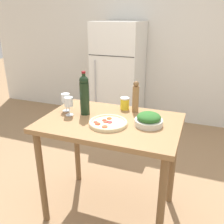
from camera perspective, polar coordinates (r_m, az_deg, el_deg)
ground_plane at (r=2.52m, az=-0.31°, el=-21.34°), size 14.00×14.00×0.00m
wall_back at (r=4.12m, az=11.56°, el=15.52°), size 6.40×0.06×2.60m
refrigerator at (r=3.95m, az=1.57°, el=8.39°), size 0.69×0.74×1.61m
prep_counter at (r=2.07m, az=-0.36°, el=-5.37°), size 1.11×0.74×0.91m
wine_bottle at (r=2.09m, az=-6.32°, el=4.06°), size 0.08×0.08×0.37m
wine_glass_near at (r=2.11m, az=-9.88°, el=2.14°), size 0.07×0.07×0.16m
wine_glass_far at (r=2.20m, az=-10.54°, el=2.98°), size 0.07×0.07×0.16m
pepper_mill at (r=2.15m, az=5.42°, el=3.39°), size 0.06×0.06×0.27m
salad_bowl at (r=1.93m, az=8.39°, el=-1.73°), size 0.22×0.22×0.10m
homemade_pizza at (r=1.93m, az=-0.91°, el=-2.50°), size 0.30×0.30×0.03m
salt_canister at (r=2.23m, az=2.93°, el=1.98°), size 0.08×0.08×0.11m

